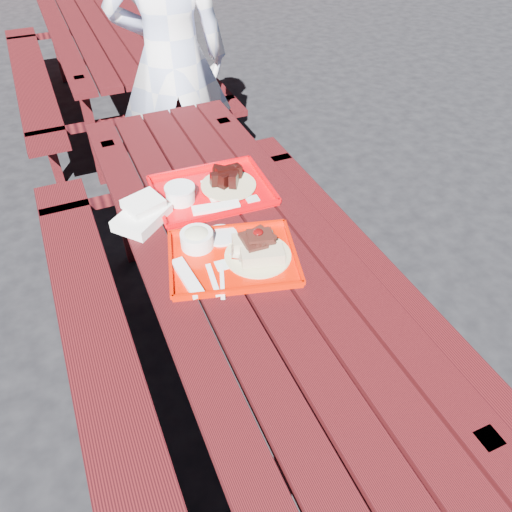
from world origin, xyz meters
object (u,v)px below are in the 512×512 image
picnic_table_far (105,50)px  far_tray (210,190)px  picnic_table_near (241,282)px  near_tray (232,250)px  person (171,60)px

picnic_table_far → far_tray: size_ratio=4.85×
picnic_table_far → picnic_table_near: bearing=-90.0°
picnic_table_far → near_tray: near_tray is taller
picnic_table_near → far_tray: bearing=88.1°
person → near_tray: bearing=93.2°
far_tray → picnic_table_far: bearing=90.3°
person → far_tray: bearing=93.1°
picnic_table_far → near_tray: size_ratio=4.60×
picnic_table_near → near_tray: near_tray is taller
picnic_table_far → far_tray: (0.01, -2.45, 0.21)m
far_tray → person: 1.15m
picnic_table_far → near_tray: bearing=-91.0°
far_tray → near_tray: bearing=-98.7°
near_tray → person: person is taller
picnic_table_near → far_tray: size_ratio=4.85×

